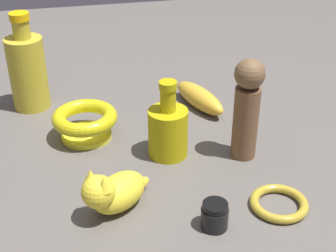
# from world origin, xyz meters

# --- Properties ---
(ground) EXTENTS (2.00, 2.00, 0.00)m
(ground) POSITION_xyz_m (0.00, 0.00, 0.00)
(ground) COLOR #5B5651
(cat_figurine) EXTENTS (0.12, 0.11, 0.09)m
(cat_figurine) POSITION_xyz_m (0.12, 0.14, 0.04)
(cat_figurine) COLOR yellow
(cat_figurine) RESTS_ON ground
(bowl) EXTENTS (0.13, 0.13, 0.06)m
(bowl) POSITION_xyz_m (0.14, -0.09, 0.04)
(bowl) COLOR yellow
(bowl) RESTS_ON ground
(person_figure_adult) EXTENTS (0.06, 0.06, 0.19)m
(person_figure_adult) POSITION_xyz_m (-0.14, 0.03, 0.10)
(person_figure_adult) COLOR brown
(person_figure_adult) RESTS_ON ground
(bangle) EXTENTS (0.09, 0.09, 0.01)m
(bangle) POSITION_xyz_m (-0.14, 0.19, 0.01)
(bangle) COLOR gold
(bangle) RESTS_ON ground
(bottle_tall) EXTENTS (0.08, 0.08, 0.21)m
(bottle_tall) POSITION_xyz_m (0.25, -0.25, 0.09)
(bottle_tall) COLOR gold
(bottle_tall) RESTS_ON ground
(nail_polish_jar) EXTENTS (0.04, 0.04, 0.04)m
(nail_polish_jar) POSITION_xyz_m (-0.02, 0.21, 0.02)
(nail_polish_jar) COLOR black
(nail_polish_jar) RESTS_ON ground
(banana) EXTENTS (0.10, 0.17, 0.05)m
(banana) POSITION_xyz_m (-0.11, -0.17, 0.02)
(banana) COLOR gold
(banana) RESTS_ON ground
(bottle_short) EXTENTS (0.07, 0.07, 0.15)m
(bottle_short) POSITION_xyz_m (0.00, 0.00, 0.05)
(bottle_short) COLOR #B5A70D
(bottle_short) RESTS_ON ground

